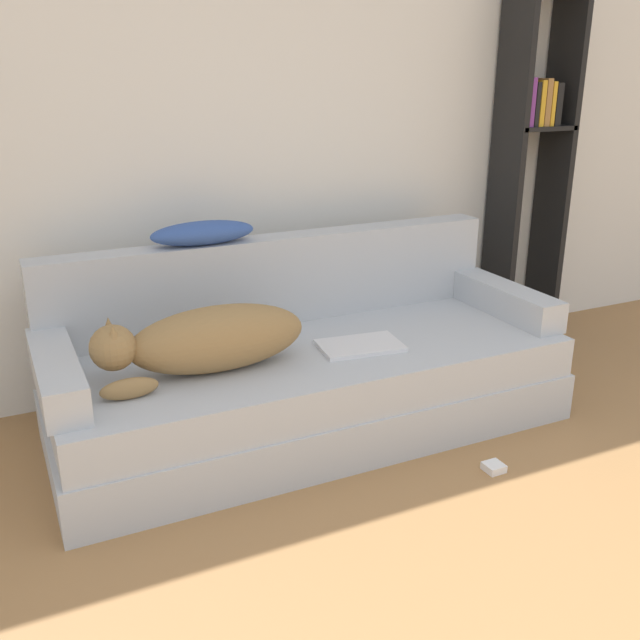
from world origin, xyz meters
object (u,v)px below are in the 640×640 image
throw_pillow (203,233)px  power_adapter (494,467)px  laptop (360,346)px  bookshelf (533,149)px  couch (311,388)px  dog (206,340)px

throw_pillow → power_adapter: (0.84, -1.02, -0.82)m
laptop → power_adapter: (0.32, -0.54, -0.38)m
bookshelf → power_adapter: (-1.10, -1.19, -1.07)m
throw_pillow → couch: bearing=-47.1°
laptop → bookshelf: 1.70m
power_adapter → bookshelf: bearing=47.2°
couch → laptop: size_ratio=5.90×
dog → power_adapter: 1.24m
laptop → dog: bearing=-175.9°
dog → bookshelf: (2.08, 0.61, 0.57)m
laptop → bookshelf: size_ratio=0.19×
couch → dog: 0.59m
dog → throw_pillow: throw_pillow is taller
laptop → bookshelf: bearing=31.4°
dog → laptop: size_ratio=2.24×
couch → power_adapter: bearing=-52.3°
bookshelf → power_adapter: bookshelf is taller
bookshelf → power_adapter: size_ratio=25.98×
throw_pillow → bookshelf: 1.96m
laptop → couch: bearing=157.2°
laptop → bookshelf: bookshelf is taller
couch → bookshelf: 1.91m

